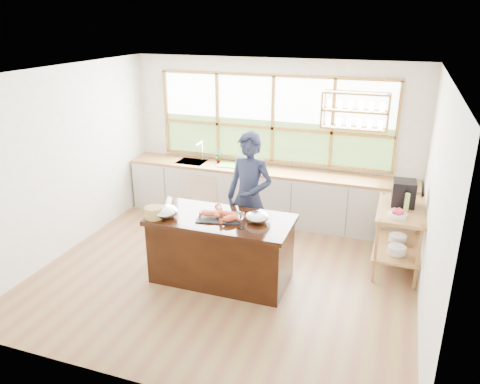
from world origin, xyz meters
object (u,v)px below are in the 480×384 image
at_px(island, 221,249).
at_px(espresso_machine, 404,193).
at_px(cook, 249,198).
at_px(wicker_basket, 154,213).

bearing_deg(island, espresso_machine, 29.54).
height_order(cook, wicker_basket, cook).
distance_m(cook, espresso_machine, 2.11).
bearing_deg(island, cook, 76.69).
bearing_deg(wicker_basket, espresso_machine, 27.01).
relative_size(island, espresso_machine, 5.34).
xyz_separation_m(cook, wicker_basket, (-0.97, -0.97, 0.03)).
height_order(island, cook, cook).
bearing_deg(wicker_basket, cook, 45.10).
bearing_deg(espresso_machine, cook, -167.63).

